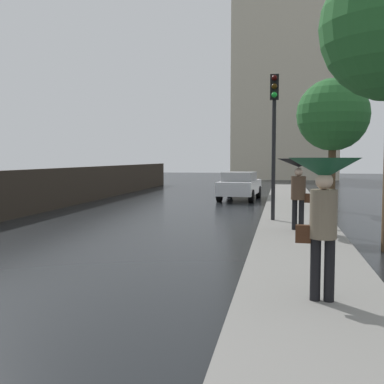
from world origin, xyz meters
name	(u,v)px	position (x,y,z in m)	size (l,w,h in m)	color
sidewalk_strip	(330,371)	(5.10, 0.00, 0.07)	(2.20, 60.00, 0.14)	gray
car_white_near_kerb	(240,185)	(2.63, 18.47, 0.72)	(1.96, 4.17, 1.37)	silver
pedestrian_with_umbrella_near	(324,189)	(5.18, 1.98, 1.65)	(0.94, 0.94, 1.92)	black
pedestrian_with_umbrella_far	(299,173)	(5.08, 8.24, 1.67)	(1.13, 1.13, 1.90)	black
traffic_light	(274,120)	(4.39, 10.12, 3.21)	(0.26, 0.39, 4.44)	black
street_tree_near	(333,115)	(6.55, 14.37, 3.69)	(2.77, 2.77, 5.10)	#4C3823
distant_tower	(284,81)	(4.73, 42.91, 9.61)	(10.23, 6.94, 24.02)	beige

